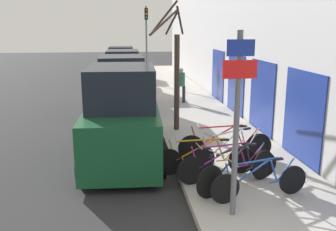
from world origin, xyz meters
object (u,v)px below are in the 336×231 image
bicycle_1 (238,170)px  traffic_light (146,35)px  parked_car_3 (121,64)px  pedestrian_near (181,83)px  parked_car_2 (123,74)px  bicycle_2 (228,165)px  bicycle_5 (225,145)px  street_tree (175,69)px  signpost (237,118)px  bicycle_3 (206,159)px  parked_car_0 (123,119)px  bicycle_0 (260,181)px  bicycle_4 (232,151)px  parked_car_1 (121,88)px

bicycle_1 → traffic_light: traffic_light is taller
parked_car_3 → pedestrian_near: bearing=-73.3°
parked_car_2 → pedestrian_near: bearing=-55.6°
bicycle_2 → traffic_light: traffic_light is taller
bicycle_5 → parked_car_3: 17.18m
street_tree → signpost: bearing=-88.1°
bicycle_3 → parked_car_0: bearing=51.5°
traffic_light → parked_car_2: bearing=-124.1°
parked_car_0 → parked_car_3: size_ratio=1.10×
bicycle_2 → traffic_light: 15.07m
bicycle_0 → bicycle_5: bicycle_5 is taller
bicycle_4 → street_tree: street_tree is taller
parked_car_3 → traffic_light: bearing=-65.3°
bicycle_2 → pedestrian_near: size_ratio=1.47×
bicycle_3 → pedestrian_near: size_ratio=1.49×
bicycle_1 → parked_car_1: 8.31m
parked_car_1 → traffic_light: (1.56, 7.27, 1.97)m
bicycle_5 → pedestrian_near: (0.06, 7.48, 0.51)m
bicycle_2 → pedestrian_near: (0.38, 8.82, 0.52)m
parked_car_1 → street_tree: size_ratio=1.06×
bicycle_3 → street_tree: street_tree is taller
bicycle_2 → parked_car_0: (-2.26, 2.12, 0.60)m
bicycle_0 → bicycle_4: size_ratio=0.92×
parked_car_1 → pedestrian_near: 2.93m
bicycle_0 → street_tree: street_tree is taller
bicycle_3 → traffic_light: size_ratio=0.52×
parked_car_2 → pedestrian_near: parked_car_2 is taller
bicycle_0 → bicycle_2: bearing=13.4°
bicycle_3 → traffic_light: (-0.32, 14.39, 2.51)m
parked_car_2 → traffic_light: (1.43, 2.10, 2.02)m
bicycle_4 → parked_car_0: parked_car_0 is taller
bicycle_2 → parked_car_0: size_ratio=0.50×
parked_car_3 → street_tree: size_ratio=1.02×
bicycle_0 → bicycle_2: size_ratio=0.91×
parked_car_2 → parked_car_3: (-0.06, 5.59, -0.02)m
bicycle_2 → bicycle_4: bearing=-28.2°
parked_car_1 → traffic_light: size_ratio=0.97×
traffic_light → pedestrian_near: bearing=-79.7°
bicycle_3 → signpost: bearing=-174.6°
bicycle_4 → pedestrian_near: (0.04, 8.01, 0.50)m
traffic_light → bicycle_2: bearing=-87.2°
bicycle_1 → pedestrian_near: pedestrian_near is taller
bicycle_0 → parked_car_1: 8.91m
bicycle_5 → street_tree: street_tree is taller
bicycle_3 → bicycle_4: (0.73, 0.35, 0.03)m
bicycle_3 → parked_car_3: 17.98m
parked_car_1 → parked_car_2: 5.17m
parked_car_0 → pedestrian_near: bearing=71.1°
parked_car_1 → pedestrian_near: parked_car_1 is taller
bicycle_1 → pedestrian_near: bearing=-30.7°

